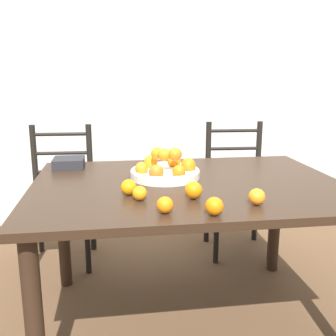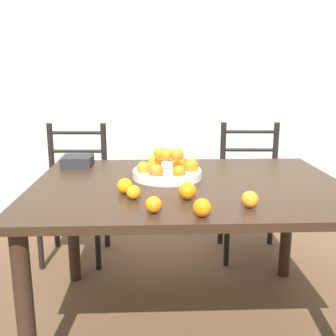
# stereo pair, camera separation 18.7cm
# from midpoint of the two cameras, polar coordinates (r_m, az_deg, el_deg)

# --- Properties ---
(ground_plane) EXTENTS (12.00, 12.00, 0.00)m
(ground_plane) POSITION_cam_midpoint_polar(r_m,az_deg,el_deg) (2.22, 5.32, -21.23)
(ground_plane) COLOR brown
(wall_back) EXTENTS (8.00, 0.06, 2.60)m
(wall_back) POSITION_cam_midpoint_polar(r_m,az_deg,el_deg) (3.38, 2.27, 14.03)
(wall_back) COLOR beige
(wall_back) RESTS_ON ground_plane
(dining_table) EXTENTS (1.49, 1.08, 0.75)m
(dining_table) POSITION_cam_midpoint_polar(r_m,az_deg,el_deg) (1.93, 5.74, -4.84)
(dining_table) COLOR black
(dining_table) RESTS_ON ground_plane
(fruit_bowl) EXTENTS (0.35, 0.35, 0.16)m
(fruit_bowl) POSITION_cam_midpoint_polar(r_m,az_deg,el_deg) (1.98, 2.62, -0.33)
(fruit_bowl) COLOR silver
(fruit_bowl) RESTS_ON dining_table
(orange_loose_0) EXTENTS (0.07, 0.07, 0.07)m
(orange_loose_0) POSITION_cam_midpoint_polar(r_m,az_deg,el_deg) (1.71, -3.19, -2.68)
(orange_loose_0) COLOR orange
(orange_loose_0) RESTS_ON dining_table
(orange_loose_1) EXTENTS (0.06, 0.06, 0.06)m
(orange_loose_1) POSITION_cam_midpoint_polar(r_m,az_deg,el_deg) (1.64, -1.77, -3.59)
(orange_loose_1) COLOR orange
(orange_loose_1) RESTS_ON dining_table
(orange_loose_2) EXTENTS (0.06, 0.06, 0.06)m
(orange_loose_2) POSITION_cam_midpoint_polar(r_m,az_deg,el_deg) (1.48, 1.51, -5.41)
(orange_loose_2) COLOR orange
(orange_loose_2) RESTS_ON dining_table
(orange_loose_3) EXTENTS (0.07, 0.07, 0.07)m
(orange_loose_3) POSITION_cam_midpoint_polar(r_m,az_deg,el_deg) (1.45, 8.67, -5.77)
(orange_loose_3) COLOR orange
(orange_loose_3) RESTS_ON dining_table
(orange_loose_4) EXTENTS (0.07, 0.07, 0.07)m
(orange_loose_4) POSITION_cam_midpoint_polar(r_m,az_deg,el_deg) (1.64, 6.12, -3.36)
(orange_loose_4) COLOR orange
(orange_loose_4) RESTS_ON dining_table
(orange_loose_5) EXTENTS (0.07, 0.07, 0.07)m
(orange_loose_5) POSITION_cam_midpoint_polar(r_m,az_deg,el_deg) (1.59, 15.13, -4.47)
(orange_loose_5) COLOR orange
(orange_loose_5) RESTS_ON dining_table
(chair_left) EXTENTS (0.44, 0.42, 0.93)m
(chair_left) POSITION_cam_midpoint_polar(r_m,az_deg,el_deg) (2.79, -11.52, -3.62)
(chair_left) COLOR black
(chair_left) RESTS_ON ground_plane
(chair_right) EXTENTS (0.44, 0.42, 0.93)m
(chair_right) POSITION_cam_midpoint_polar(r_m,az_deg,el_deg) (2.86, 13.80, -3.30)
(chair_right) COLOR black
(chair_right) RESTS_ON ground_plane
(book_stack) EXTENTS (0.17, 0.17, 0.05)m
(book_stack) POSITION_cam_midpoint_polar(r_m,az_deg,el_deg) (2.29, -10.75, 1.01)
(book_stack) COLOR #232328
(book_stack) RESTS_ON dining_table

